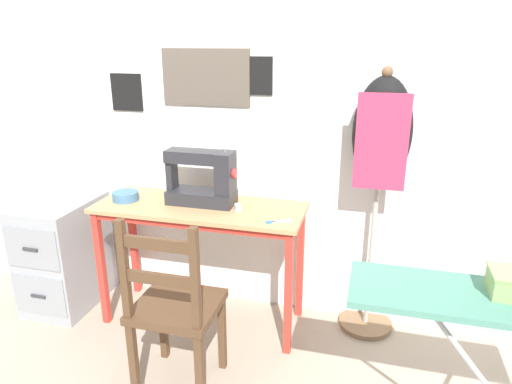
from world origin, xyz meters
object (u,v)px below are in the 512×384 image
dress_form (381,148)px  scissors (275,222)px  fabric_bowl (126,196)px  filing_cabinet (65,253)px  thread_spool_near_machine (238,207)px  sewing_machine (205,180)px  wooden_chair (175,309)px

dress_form → scissors: bearing=-148.6°
dress_form → fabric_bowl: bearing=-172.1°
filing_cabinet → thread_spool_near_machine: bearing=0.9°
scissors → dress_form: size_ratio=0.09×
scissors → thread_spool_near_machine: thread_spool_near_machine is taller
sewing_machine → scissors: bearing=-20.9°
scissors → wooden_chair: size_ratio=0.14×
scissors → thread_spool_near_machine: 0.26m
sewing_machine → dress_form: size_ratio=0.27×
wooden_chair → filing_cabinet: bearing=152.0°
sewing_machine → wooden_chair: 0.78m
thread_spool_near_machine → dress_form: bearing=14.9°
wooden_chair → dress_form: (0.90, 0.77, 0.67)m
sewing_machine → dress_form: 1.00m
thread_spool_near_machine → wooden_chair: bearing=-104.8°
sewing_machine → scissors: (0.46, -0.17, -0.15)m
fabric_bowl → thread_spool_near_machine: size_ratio=3.52×
sewing_machine → fabric_bowl: (-0.49, -0.06, -0.12)m
scissors → dress_form: dress_form is taller
sewing_machine → wooden_chair: sewing_machine is taller
sewing_machine → dress_form: (0.97, 0.14, 0.21)m
sewing_machine → fabric_bowl: sewing_machine is taller
dress_form → thread_spool_near_machine: bearing=-165.1°
thread_spool_near_machine → wooden_chair: (-0.15, -0.57, -0.33)m
fabric_bowl → dress_form: size_ratio=0.10×
scissors → wooden_chair: wooden_chair is taller
fabric_bowl → scissors: (0.94, -0.11, -0.03)m
thread_spool_near_machine → filing_cabinet: (-1.19, -0.02, -0.42)m
sewing_machine → dress_form: dress_form is taller
filing_cabinet → wooden_chair: bearing=-28.0°
wooden_chair → filing_cabinet: size_ratio=1.33×
fabric_bowl → filing_cabinet: size_ratio=0.22×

